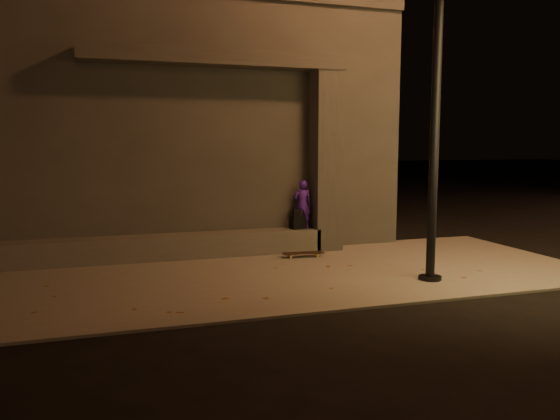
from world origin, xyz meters
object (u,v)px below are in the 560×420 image
object	(u,v)px
column	(326,162)
backpack	(298,222)
street_lamp_0	(438,28)
skateboard	(303,253)
skateboarder	(302,204)

from	to	relation	value
column	backpack	size ratio (longest dim) A/B	8.69
street_lamp_0	backpack	bearing A→B (deg)	112.44
backpack	skateboard	size ratio (longest dim) A/B	0.51
skateboarder	backpack	size ratio (longest dim) A/B	2.38
street_lamp_0	column	bearing A→B (deg)	101.73
skateboard	street_lamp_0	xyz separation A→B (m)	(1.32, -2.27, 3.82)
skateboarder	street_lamp_0	distance (m)	4.30
column	skateboard	size ratio (longest dim) A/B	4.46
column	skateboarder	size ratio (longest dim) A/B	3.66
skateboard	street_lamp_0	bearing A→B (deg)	-56.30
skateboarder	street_lamp_0	world-z (taller)	street_lamp_0
backpack	street_lamp_0	distance (m)	4.57
skateboard	backpack	bearing A→B (deg)	83.35
column	skateboard	distance (m)	1.98
column	backpack	bearing A→B (deg)	180.00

